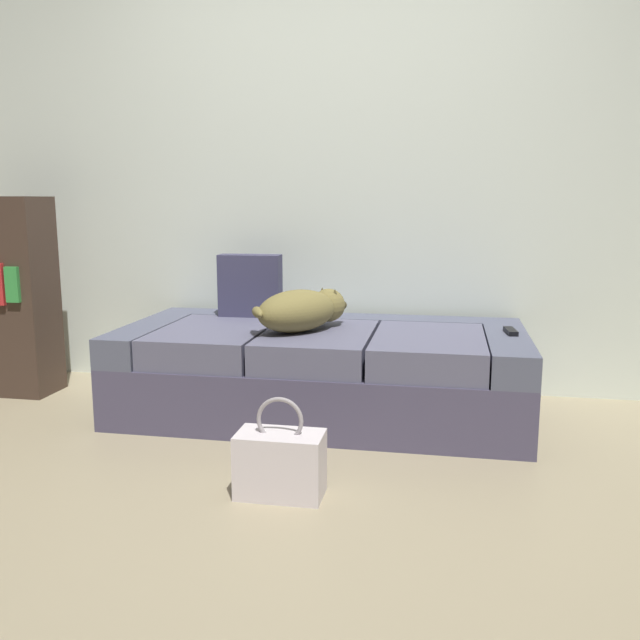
{
  "coord_description": "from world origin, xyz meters",
  "views": [
    {
      "loc": [
        0.6,
        -2.24,
        1.08
      ],
      "look_at": [
        0.0,
        0.97,
        0.5
      ],
      "focal_mm": 37.73,
      "sensor_mm": 36.0,
      "label": 1
    }
  ],
  "objects_px": {
    "handbag": "(280,463)",
    "bookshelf": "(2,296)",
    "couch": "(322,371)",
    "dog_tan": "(303,310)",
    "throw_pillow": "(250,286)",
    "tv_remote": "(511,331)"
  },
  "relations": [
    {
      "from": "dog_tan",
      "to": "handbag",
      "type": "height_order",
      "value": "dog_tan"
    },
    {
      "from": "tv_remote",
      "to": "handbag",
      "type": "height_order",
      "value": "tv_remote"
    },
    {
      "from": "handbag",
      "to": "couch",
      "type": "bearing_deg",
      "value": 91.5
    },
    {
      "from": "throw_pillow",
      "to": "bookshelf",
      "type": "relative_size",
      "value": 0.31
    },
    {
      "from": "tv_remote",
      "to": "couch",
      "type": "bearing_deg",
      "value": 175.38
    },
    {
      "from": "tv_remote",
      "to": "throw_pillow",
      "type": "height_order",
      "value": "throw_pillow"
    },
    {
      "from": "tv_remote",
      "to": "dog_tan",
      "type": "bearing_deg",
      "value": -179.96
    },
    {
      "from": "couch",
      "to": "throw_pillow",
      "type": "distance_m",
      "value": 0.66
    },
    {
      "from": "dog_tan",
      "to": "bookshelf",
      "type": "relative_size",
      "value": 0.5
    },
    {
      "from": "tv_remote",
      "to": "throw_pillow",
      "type": "xyz_separation_m",
      "value": [
        -1.37,
        0.25,
        0.16
      ]
    },
    {
      "from": "throw_pillow",
      "to": "bookshelf",
      "type": "bearing_deg",
      "value": -171.55
    },
    {
      "from": "tv_remote",
      "to": "throw_pillow",
      "type": "distance_m",
      "value": 1.41
    },
    {
      "from": "handbag",
      "to": "bookshelf",
      "type": "distance_m",
      "value": 2.19
    },
    {
      "from": "dog_tan",
      "to": "handbag",
      "type": "xyz_separation_m",
      "value": [
        0.11,
        -0.9,
        -0.42
      ]
    },
    {
      "from": "dog_tan",
      "to": "tv_remote",
      "type": "distance_m",
      "value": 1.01
    },
    {
      "from": "couch",
      "to": "throw_pillow",
      "type": "relative_size",
      "value": 5.91
    },
    {
      "from": "bookshelf",
      "to": "dog_tan",
      "type": "bearing_deg",
      "value": -5.11
    },
    {
      "from": "tv_remote",
      "to": "handbag",
      "type": "bearing_deg",
      "value": -137.97
    },
    {
      "from": "couch",
      "to": "tv_remote",
      "type": "height_order",
      "value": "tv_remote"
    },
    {
      "from": "tv_remote",
      "to": "throw_pillow",
      "type": "relative_size",
      "value": 0.44
    },
    {
      "from": "couch",
      "to": "dog_tan",
      "type": "height_order",
      "value": "dog_tan"
    },
    {
      "from": "couch",
      "to": "dog_tan",
      "type": "relative_size",
      "value": 3.65
    }
  ]
}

